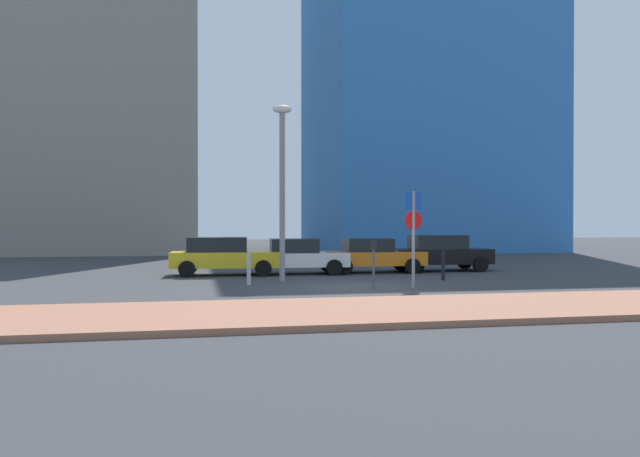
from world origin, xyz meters
TOP-DOWN VIEW (x-y plane):
  - ground_plane at (0.00, 0.00)m, footprint 120.00×120.00m
  - sidewalk_brick at (0.00, -5.69)m, footprint 40.00×4.28m
  - parked_car_yellow at (-3.89, 5.69)m, footprint 4.39×2.14m
  - parked_car_white at (-0.94, 5.64)m, footprint 4.22×2.14m
  - parked_car_orange at (2.32, 5.77)m, footprint 4.24×2.07m
  - parked_car_black at (5.47, 6.05)m, footprint 4.23×2.05m
  - parking_sign_post at (1.89, -0.41)m, footprint 0.60×0.10m
  - parking_meter at (0.52, -0.51)m, footprint 0.18×0.14m
  - street_lamp at (-1.92, 2.79)m, footprint 0.70×0.36m
  - traffic_bollard_near at (3.89, 1.93)m, footprint 0.14×0.14m
  - traffic_bollard_mid at (-3.23, 1.53)m, footprint 0.14×0.14m
  - building_colorful_midrise at (12.66, 27.51)m, footprint 16.57×15.72m
  - building_under_construction at (-12.18, 27.35)m, footprint 14.83×12.21m

SIDE VIEW (x-z plane):
  - ground_plane at x=0.00m, z-range 0.00..0.00m
  - sidewalk_brick at x=0.00m, z-range 0.00..0.14m
  - traffic_bollard_mid at x=-3.23m, z-range 0.00..1.07m
  - traffic_bollard_near at x=3.89m, z-range 0.00..1.09m
  - parked_car_orange at x=2.32m, z-range 0.02..1.45m
  - parked_car_white at x=-0.94m, z-range 0.02..1.47m
  - parked_car_yellow at x=-3.89m, z-range 0.03..1.56m
  - parked_car_black at x=5.47m, z-range 0.03..1.59m
  - parking_meter at x=0.52m, z-range 0.22..1.74m
  - parking_sign_post at x=1.89m, z-range 0.40..3.51m
  - street_lamp at x=-1.92m, z-range 0.61..6.93m
  - building_under_construction at x=-12.18m, z-range 0.00..23.75m
  - building_colorful_midrise at x=12.66m, z-range 0.00..30.35m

